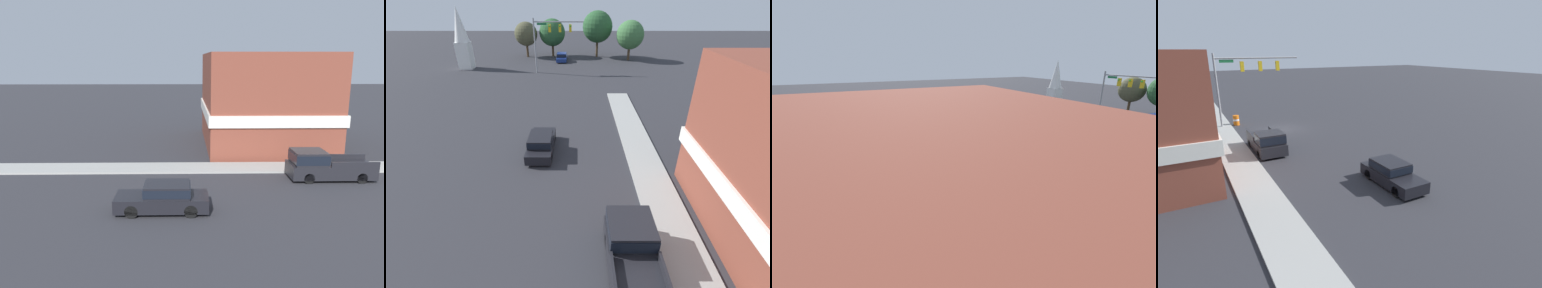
{
  "view_description": "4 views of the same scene",
  "coord_description": "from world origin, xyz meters",
  "views": [
    {
      "loc": [
        -19.64,
        15.49,
        7.5
      ],
      "look_at": [
        0.54,
        15.11,
        2.95
      ],
      "focal_mm": 35.0,
      "sensor_mm": 36.0,
      "label": 1
    },
    {
      "loc": [
        0.92,
        -0.36,
        10.31
      ],
      "look_at": [
        0.92,
        14.6,
        1.78
      ],
      "focal_mm": 24.0,
      "sensor_mm": 36.0,
      "label": 2
    },
    {
      "loc": [
        19.86,
        6.53,
        9.41
      ],
      "look_at": [
        -0.81,
        16.29,
        1.82
      ],
      "focal_mm": 24.0,
      "sensor_mm": 36.0,
      "label": 3
    },
    {
      "loc": [
        8.79,
        30.24,
        8.08
      ],
      "look_at": [
        0.26,
        15.08,
        2.56
      ],
      "focal_mm": 28.0,
      "sensor_mm": 36.0,
      "label": 4
    }
  ],
  "objects": [
    {
      "name": "backdrop_tree_left_far",
      "position": [
        -9.13,
        53.17,
        4.24
      ],
      "size": [
        4.38,
        4.38,
        6.45
      ],
      "color": "#4C3823",
      "rests_on": "ground"
    },
    {
      "name": "car_lead",
      "position": [
        -1.87,
        16.56,
        0.77
      ],
      "size": [
        1.83,
        4.66,
        1.48
      ],
      "color": "black",
      "rests_on": "ground"
    },
    {
      "name": "pickup_truck_parked",
      "position": [
        3.25,
        6.69,
        0.92
      ],
      "size": [
        2.1,
        5.31,
        1.88
      ],
      "color": "black",
      "rests_on": "ground"
    },
    {
      "name": "church_steeple",
      "position": [
        -17.61,
        43.41,
        4.87
      ],
      "size": [
        2.31,
        2.31,
        9.3
      ],
      "color": "white",
      "rests_on": "ground"
    },
    {
      "name": "car_distant",
      "position": [
        -2.1,
        49.14,
        0.78
      ],
      "size": [
        1.84,
        4.79,
        1.49
      ],
      "color": "black",
      "rests_on": "ground"
    },
    {
      "name": "far_signal_assembly",
      "position": [
        -3.17,
        40.64,
        5.76
      ],
      "size": [
        7.4,
        0.49,
        7.81
      ],
      "color": "gray",
      "rests_on": "ground"
    },
    {
      "name": "corner_brick_building",
      "position": [
        13.97,
        8.55,
        3.93
      ],
      "size": [
        13.45,
        10.42,
        8.07
      ],
      "color": "brown",
      "rests_on": "ground"
    }
  ]
}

